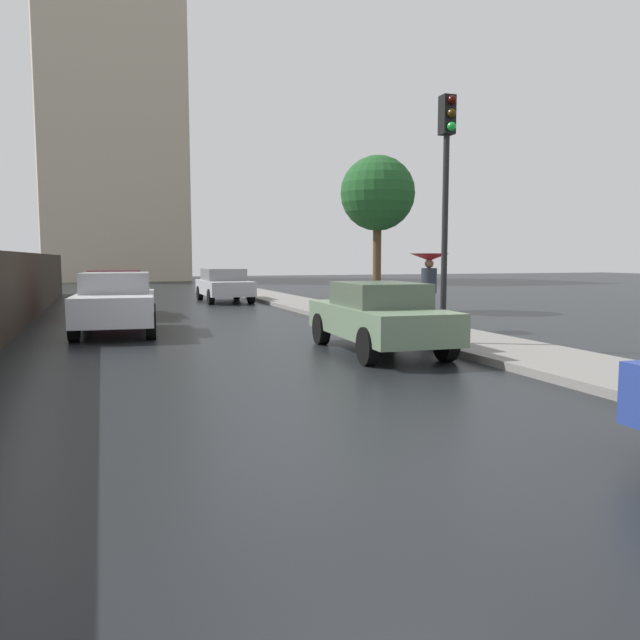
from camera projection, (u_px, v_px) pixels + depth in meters
name	position (u px, v px, depth m)	size (l,w,h in m)	color
ground	(390.00, 479.00, 5.17)	(120.00, 120.00, 0.00)	black
car_green_near_kerb	(378.00, 316.00, 12.13)	(1.87, 4.28, 1.37)	slate
car_silver_mid_road	(224.00, 284.00, 26.29)	(1.89, 4.24, 1.41)	#B2B5BA
car_maroon_far_ahead	(113.00, 292.00, 19.59)	(1.92, 4.13, 1.47)	maroon
car_white_far_lane	(116.00, 302.00, 15.10)	(2.12, 4.03, 1.50)	silver
pedestrian_with_umbrella_far	(429.00, 270.00, 15.51)	(0.97, 0.97, 1.83)	black
traffic_light	(446.00, 175.00, 12.18)	(0.26, 0.39, 4.87)	black
street_tree_near	(378.00, 194.00, 21.10)	(2.55, 2.55, 5.34)	#4C3823
distant_tower	(106.00, 90.00, 51.45)	(12.18, 12.28, 35.36)	#B2A88E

